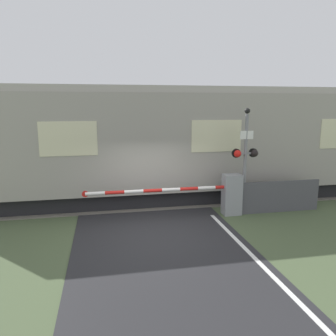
% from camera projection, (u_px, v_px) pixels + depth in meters
% --- Properties ---
extents(ground_plane, '(80.00, 80.00, 0.00)m').
position_uv_depth(ground_plane, '(156.00, 232.00, 9.62)').
color(ground_plane, '#475638').
extents(track_bed, '(36.00, 3.20, 0.13)m').
position_uv_depth(track_bed, '(142.00, 198.00, 12.95)').
color(track_bed, '#666056').
rests_on(track_bed, ground_plane).
extents(train, '(18.18, 3.11, 4.31)m').
position_uv_depth(train, '(203.00, 142.00, 13.02)').
color(train, black).
rests_on(train, ground_plane).
extents(crossing_barrier, '(5.20, 0.44, 1.38)m').
position_uv_depth(crossing_barrier, '(222.00, 194.00, 10.97)').
color(crossing_barrier, gray).
rests_on(crossing_barrier, ground_plane).
extents(signal_post, '(0.90, 0.26, 3.56)m').
position_uv_depth(signal_post, '(245.00, 155.00, 10.82)').
color(signal_post, gray).
rests_on(signal_post, ground_plane).
extents(roadside_fence, '(3.13, 0.06, 1.10)m').
position_uv_depth(roadside_fence, '(277.00, 197.00, 11.29)').
color(roadside_fence, '#4C4C51').
rests_on(roadside_fence, ground_plane).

